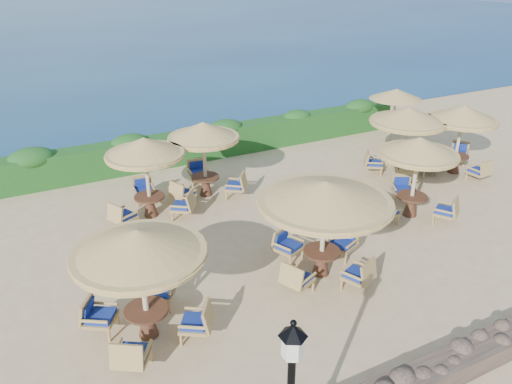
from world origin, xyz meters
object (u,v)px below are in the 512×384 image
at_px(cafe_set_2, 417,163).
at_px(cafe_set_5, 407,129).
at_px(extra_parasol, 396,94).
at_px(cafe_set_4, 204,146).
at_px(cafe_set_3, 146,163).
at_px(cafe_set_6, 461,126).
at_px(cafe_set_1, 325,207).
at_px(cafe_set_0, 141,265).

relative_size(cafe_set_2, cafe_set_5, 0.99).
relative_size(extra_parasol, cafe_set_2, 0.87).
height_order(cafe_set_4, cafe_set_5, same).
distance_m(cafe_set_3, cafe_set_6, 11.62).
relative_size(extra_parasol, cafe_set_4, 0.87).
bearing_deg(cafe_set_6, cafe_set_3, 170.60).
relative_size(cafe_set_2, cafe_set_4, 1.01).
bearing_deg(cafe_set_2, cafe_set_1, -162.22).
relative_size(cafe_set_4, cafe_set_5, 0.98).
distance_m(extra_parasol, cafe_set_5, 3.91).
distance_m(cafe_set_1, cafe_set_6, 9.09).
height_order(cafe_set_0, cafe_set_1, same).
relative_size(cafe_set_0, cafe_set_6, 1.02).
height_order(cafe_set_0, cafe_set_5, same).
relative_size(cafe_set_4, cafe_set_6, 1.00).
bearing_deg(cafe_set_3, cafe_set_4, 16.34).
height_order(cafe_set_1, cafe_set_2, same).
bearing_deg(extra_parasol, cafe_set_6, -94.38).
height_order(extra_parasol, cafe_set_6, cafe_set_6).
height_order(extra_parasol, cafe_set_4, cafe_set_4).
bearing_deg(cafe_set_5, extra_parasol, 54.37).
bearing_deg(cafe_set_5, cafe_set_0, -158.85).
height_order(cafe_set_2, cafe_set_3, same).
xyz_separation_m(cafe_set_3, cafe_set_5, (9.50, -1.14, 0.00)).
bearing_deg(extra_parasol, cafe_set_3, -170.26).
relative_size(extra_parasol, cafe_set_5, 0.86).
distance_m(extra_parasol, cafe_set_2, 7.29).
distance_m(extra_parasol, cafe_set_1, 11.38).
distance_m(cafe_set_3, cafe_set_5, 9.57).
bearing_deg(cafe_set_3, extra_parasol, 9.74).
relative_size(cafe_set_3, cafe_set_4, 1.00).
distance_m(cafe_set_0, cafe_set_6, 13.63).
relative_size(cafe_set_5, cafe_set_6, 1.01).
bearing_deg(cafe_set_5, cafe_set_1, -147.71).
xyz_separation_m(extra_parasol, cafe_set_0, (-13.46, -7.49, -0.34)).
relative_size(cafe_set_0, cafe_set_4, 1.02).
height_order(cafe_set_1, cafe_set_3, same).
xyz_separation_m(extra_parasol, cafe_set_1, (-8.75, -7.26, -0.21)).
distance_m(cafe_set_2, cafe_set_6, 4.47).
xyz_separation_m(cafe_set_5, cafe_set_6, (1.97, -0.75, 0.03)).
bearing_deg(cafe_set_5, cafe_set_2, -127.64).
relative_size(cafe_set_1, cafe_set_2, 1.23).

